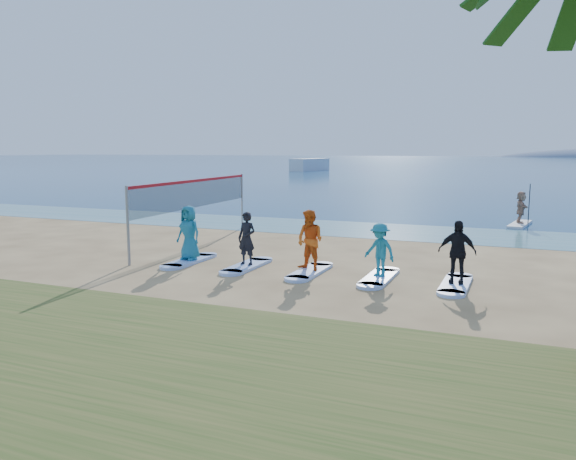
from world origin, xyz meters
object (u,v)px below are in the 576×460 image
at_px(boat_offshore_a, 310,171).
at_px(paddleboard, 520,224).
at_px(surfboard_3, 379,278).
at_px(paddleboarder, 521,207).
at_px(surfboard_1, 247,266).
at_px(student_3, 380,250).
at_px(student_0, 189,233).
at_px(surfboard_2, 310,271).
at_px(surfboard_0, 190,261).
at_px(student_1, 247,238).
at_px(student_4, 457,252).
at_px(surfboard_4, 456,284).
at_px(student_2, 310,240).
at_px(volleyball_net, 196,194).

bearing_deg(boat_offshore_a, paddleboard, -50.04).
distance_m(paddleboard, surfboard_3, 14.15).
xyz_separation_m(paddleboarder, boat_offshore_a, (-34.11, 62.23, -0.88)).
distance_m(surfboard_1, surfboard_3, 4.15).
bearing_deg(student_3, student_0, -156.96).
relative_size(paddleboard, surfboard_2, 1.36).
bearing_deg(surfboard_0, surfboard_2, 0.00).
height_order(surfboard_0, surfboard_1, same).
bearing_deg(surfboard_1, student_1, -90.00).
bearing_deg(student_4, student_3, -179.15).
xyz_separation_m(paddleboarder, student_0, (-9.76, -13.70, 0.09)).
relative_size(surfboard_3, surfboard_4, 1.00).
distance_m(surfboard_2, student_4, 4.24).
bearing_deg(surfboard_3, student_2, -180.00).
height_order(boat_offshore_a, student_2, student_2).
bearing_deg(surfboard_4, surfboard_1, 180.00).
bearing_deg(student_1, surfboard_0, -171.99).
height_order(student_3, surfboard_4, student_3).
height_order(paddleboard, boat_offshore_a, boat_offshore_a).
relative_size(boat_offshore_a, student_1, 5.29).
relative_size(student_1, student_4, 0.97).
xyz_separation_m(surfboard_2, student_2, (0.00, -0.00, 0.93)).
distance_m(surfboard_1, surfboard_2, 2.07).
xyz_separation_m(volleyball_net, student_0, (1.80, -3.33, -0.94)).
bearing_deg(surfboard_1, surfboard_4, 0.00).
xyz_separation_m(paddleboard, surfboard_3, (-3.55, -13.70, -0.01)).
bearing_deg(student_0, paddleboard, 62.64).
xyz_separation_m(boat_offshore_a, surfboard_1, (26.42, -75.93, 0.04)).
height_order(volleyball_net, student_4, volleyball_net).
xyz_separation_m(volleyball_net, surfboard_2, (5.95, -3.33, -1.86)).
distance_m(boat_offshore_a, surfboard_0, 79.74).
xyz_separation_m(boat_offshore_a, surfboard_4, (32.64, -75.93, 0.04)).
relative_size(boat_offshore_a, surfboard_3, 3.92).
xyz_separation_m(student_2, student_4, (4.15, 0.00, -0.05)).
distance_m(student_2, student_4, 4.15).
bearing_deg(paddleboard, paddleboarder, 0.00).
relative_size(surfboard_0, student_1, 1.35).
height_order(volleyball_net, student_2, volleyball_net).
xyz_separation_m(student_2, surfboard_3, (2.07, 0.00, -0.93)).
distance_m(paddleboarder, surfboard_4, 13.81).
bearing_deg(boat_offshore_a, student_2, -58.20).
relative_size(volleyball_net, surfboard_2, 4.12).
xyz_separation_m(surfboard_3, student_3, (0.00, -0.00, 0.79)).
xyz_separation_m(paddleboard, student_4, (-1.47, -13.70, 0.87)).
distance_m(boat_offshore_a, surfboard_1, 80.40).
bearing_deg(surfboard_2, volleyball_net, 150.79).
bearing_deg(volleyball_net, student_0, -61.54).
height_order(volleyball_net, surfboard_1, volleyball_net).
height_order(student_1, student_4, student_4).
relative_size(paddleboard, surfboard_1, 1.36).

